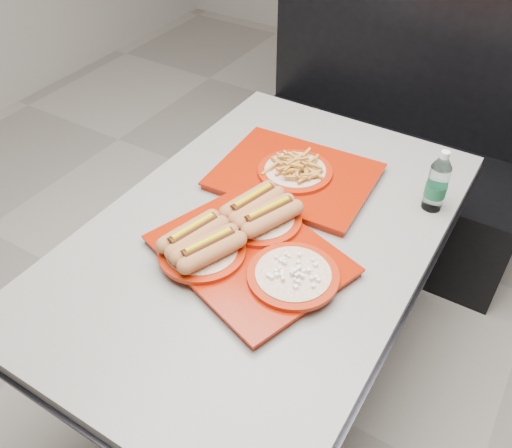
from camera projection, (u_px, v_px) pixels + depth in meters
The scene contains 6 objects.
ground at pixel (261, 376), 2.05m from camera, with size 6.00×6.00×0.00m, color #9B968B.
diner_table at pixel (262, 269), 1.66m from camera, with size 0.92×1.42×0.75m.
booth_bench at pixel (385, 150), 2.48m from camera, with size 1.30×0.57×1.35m.
tray_near at pixel (246, 244), 1.45m from camera, with size 0.58×0.51×0.11m.
tray_far at pixel (295, 173), 1.71m from camera, with size 0.50×0.41×0.10m.
water_bottle at pixel (437, 184), 1.57m from camera, with size 0.06×0.06×0.20m.
Camera 1 is at (0.59, -1.00, 1.79)m, focal length 38.00 mm.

